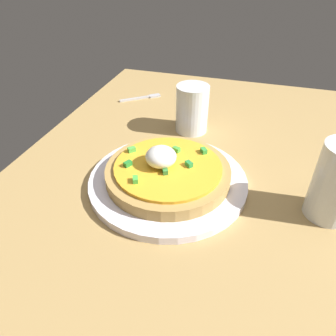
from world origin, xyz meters
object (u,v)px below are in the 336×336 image
object	(u,v)px
pizza	(167,171)
cup_far	(192,111)
cup_near	(335,186)
fork	(144,97)
plate	(168,181)

from	to	relation	value
pizza	cup_far	bearing A→B (deg)	-178.65
cup_near	cup_far	bearing A→B (deg)	-127.13
cup_near	fork	xyz separation A→B (cm)	(-31.68, -40.85, -5.08)
plate	pizza	size ratio (longest dim) A/B	1.28
plate	cup_near	world-z (taller)	cup_near
pizza	cup_far	world-z (taller)	cup_far
plate	cup_far	world-z (taller)	cup_far
cup_near	fork	bearing A→B (deg)	-127.80
pizza	cup_near	world-z (taller)	cup_near
fork	cup_far	bearing A→B (deg)	-76.35
pizza	plate	bearing A→B (deg)	97.27
plate	cup_far	xyz separation A→B (cm)	(-19.22, -0.55, 3.74)
cup_far	fork	world-z (taller)	cup_far
cup_near	fork	world-z (taller)	cup_near
plate	fork	xyz separation A→B (cm)	(-31.72, -16.05, -0.42)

